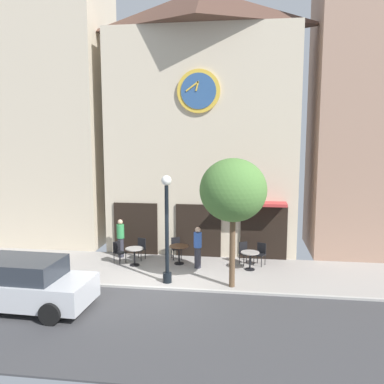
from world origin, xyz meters
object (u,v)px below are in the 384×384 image
Objects in this scene: cafe_table_center at (179,250)px; pedestrian_green at (121,238)px; cafe_chair_under_awning at (261,252)px; pedestrian_blue at (198,247)px; cafe_chair_by_entrance at (176,246)px; parked_car_silver at (22,284)px; street_lamp at (167,229)px; cafe_chair_mid_row at (118,250)px; cafe_table_center_right at (250,257)px; street_tree at (233,191)px; cafe_table_rightmost at (134,253)px; cafe_chair_curbside at (244,251)px; cafe_chair_facing_wall at (141,247)px.

pedestrian_green reaches higher than cafe_table_center.
pedestrian_blue reaches higher than cafe_chair_under_awning.
cafe_chair_by_entrance is 6.80m from parked_car_silver.
street_lamp is at bearing -46.51° from pedestrian_green.
cafe_chair_mid_row is at bearing -79.09° from pedestrian_green.
cafe_chair_mid_row is 5.87m from cafe_chair_under_awning.
pedestrian_green is at bearing 170.40° from cafe_table_center_right.
cafe_chair_by_entrance and cafe_chair_under_awning have the same top height.
street_tree is 6.23× the size of cafe_table_center_right.
cafe_chair_mid_row is (-2.46, 1.95, -1.44)m from street_lamp.
cafe_chair_curbside is (4.43, 0.84, 0.01)m from cafe_table_rightmost.
cafe_chair_curbside is (-0.23, 0.75, 0.02)m from cafe_table_center_right.
cafe_chair_curbside is (2.66, 0.40, -0.04)m from cafe_table_center.
cafe_table_center_right is 5.66m from pedestrian_green.
cafe_chair_mid_row is 1.00× the size of cafe_chair_by_entrance.
street_tree is at bearing -52.14° from pedestrian_blue.
street_tree is 4.85m from cafe_chair_by_entrance.
pedestrian_green is 5.66m from parked_car_silver.
cafe_chair_under_awning reaches higher than cafe_table_rightmost.
pedestrian_blue is (-1.84, -0.81, 0.33)m from cafe_chair_curbside.
cafe_table_center_right is at bearing -1.46° from cafe_chair_mid_row.
cafe_chair_facing_wall is (-1.68, 2.59, -1.44)m from street_lamp.
pedestrian_blue is 0.38× the size of parked_car_silver.
cafe_chair_mid_row is 5.22m from cafe_chair_curbside.
pedestrian_green reaches higher than cafe_chair_under_awning.
street_tree is 5.01× the size of cafe_chair_mid_row.
cafe_chair_under_awning is 0.54× the size of pedestrian_green.
cafe_table_center_right is 8.29m from parked_car_silver.
cafe_table_center is 1.10× the size of cafe_table_center_right.
street_lamp is 0.89× the size of parked_car_silver.
cafe_table_center reaches higher than cafe_table_rightmost.
cafe_table_rightmost is 0.87m from cafe_chair_facing_wall.
cafe_chair_curbside is at bearing -2.01° from pedestrian_green.
cafe_table_rightmost is 0.44× the size of pedestrian_green.
cafe_table_center is at bearing 14.02° from cafe_table_rightmost.
pedestrian_blue is (3.34, -0.19, 0.33)m from cafe_chair_mid_row.
parked_car_silver is (-7.36, -5.24, 0.23)m from cafe_chair_under_awning.
cafe_table_rightmost is 0.82× the size of cafe_chair_by_entrance.
pedestrian_green is at bearing 76.09° from parked_car_silver.
cafe_chair_facing_wall is 0.54× the size of pedestrian_blue.
cafe_chair_by_entrance reaches higher than cafe_table_rightmost.
cafe_table_center is (-2.26, 2.25, -2.82)m from street_tree.
cafe_chair_curbside is 2.04m from pedestrian_blue.
pedestrian_green is (-0.15, 0.80, 0.33)m from cafe_chair_mid_row.
cafe_chair_facing_wall reaches higher than cafe_table_center_right.
cafe_chair_curbside is 5.35m from pedestrian_green.
pedestrian_blue reaches higher than cafe_chair_mid_row.
street_tree reaches higher than cafe_table_center.
cafe_chair_facing_wall is 0.54× the size of pedestrian_green.
cafe_chair_mid_row is at bearing -157.08° from cafe_chair_by_entrance.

